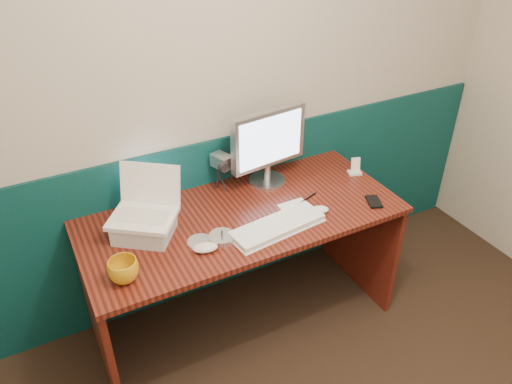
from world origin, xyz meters
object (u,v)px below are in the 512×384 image
keyboard (277,227)px  mug (124,270)px  monitor (267,147)px  camcorder (222,171)px  desk (243,271)px  laptop (140,198)px

keyboard → mug: size_ratio=3.58×
monitor → camcorder: 0.27m
camcorder → mug: bearing=-164.2°
desk → monitor: bearing=39.9°
desk → mug: size_ratio=12.31×
laptop → mug: size_ratio=2.25×
mug → monitor: bearing=24.6°
monitor → mug: (-0.90, -0.41, -0.17)m
monitor → keyboard: size_ratio=0.93×
monitor → camcorder: (-0.24, 0.05, -0.11)m
desk → keyboard: 0.44m
keyboard → desk: bearing=110.9°
desk → monitor: 0.68m
monitor → mug: monitor is taller
laptop → mug: laptop is taller
monitor → camcorder: monitor is taller
laptop → mug: bearing=-86.2°
camcorder → monitor: bearing=-32.2°
desk → monitor: monitor is taller
monitor → camcorder: bearing=160.4°
mug → keyboard: bearing=0.9°
desk → monitor: (0.26, 0.22, 0.59)m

